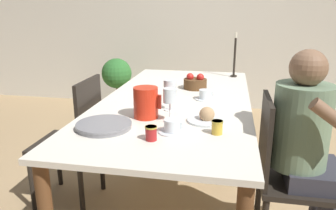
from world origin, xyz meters
TOP-DOWN VIEW (x-y plane):
  - ground_plane at (0.00, 0.00)m, footprint 20.00×20.00m
  - wall_back at (0.00, 2.47)m, footprint 10.00×0.06m
  - dining_table at (0.00, 0.00)m, footprint 1.02×2.16m
  - chair_person_side at (0.70, -0.46)m, footprint 0.42×0.42m
  - chair_opposite at (-0.70, -0.21)m, footprint 0.42×0.42m
  - person_seated at (0.79, -0.47)m, footprint 0.39×0.41m
  - red_pitcher at (-0.11, -0.43)m, footprint 0.17×0.14m
  - wine_glass_water at (0.00, -0.27)m, footprint 0.08×0.08m
  - wine_glass_juice at (0.04, -0.48)m, footprint 0.08×0.08m
  - teacup_near_person at (0.08, -0.65)m, footprint 0.14×0.14m
  - teacup_across at (0.20, 0.02)m, footprint 0.14×0.14m
  - serving_tray at (-0.29, -0.65)m, footprint 0.30×0.30m
  - bread_plate at (0.25, -0.44)m, footprint 0.23×0.23m
  - jam_jar_amber at (0.31, -0.62)m, footprint 0.06×0.06m
  - jam_jar_red at (0.00, -0.76)m, footprint 0.06×0.06m
  - fruit_bowl at (0.10, 0.33)m, footprint 0.18×0.18m
  - candlestick_tall at (0.40, 0.86)m, footprint 0.06×0.06m
  - potted_plant at (-1.13, 1.91)m, footprint 0.40×0.40m

SIDE VIEW (x-z plane):
  - ground_plane at x=0.00m, z-range 0.00..0.00m
  - potted_plant at x=-1.13m, z-range 0.08..0.82m
  - chair_person_side at x=0.70m, z-range 0.03..0.97m
  - chair_opposite at x=-0.70m, z-range 0.03..0.97m
  - dining_table at x=0.00m, z-range 0.30..1.07m
  - person_seated at x=0.79m, z-range 0.12..1.31m
  - serving_tray at x=-0.29m, z-range 0.77..0.80m
  - bread_plate at x=0.25m, z-range 0.75..0.84m
  - teacup_near_person at x=0.08m, z-range 0.77..0.84m
  - teacup_across at x=0.20m, z-range 0.77..0.84m
  - jam_jar_amber at x=0.31m, z-range 0.78..0.85m
  - jam_jar_red at x=0.00m, z-range 0.78..0.85m
  - fruit_bowl at x=0.10m, z-range 0.76..0.88m
  - red_pitcher at x=-0.11m, z-range 0.77..0.96m
  - wine_glass_juice at x=0.04m, z-range 0.82..1.01m
  - wine_glass_water at x=0.00m, z-range 0.82..1.02m
  - candlestick_tall at x=0.40m, z-range 0.73..1.14m
  - wall_back at x=0.00m, z-range 0.00..2.60m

